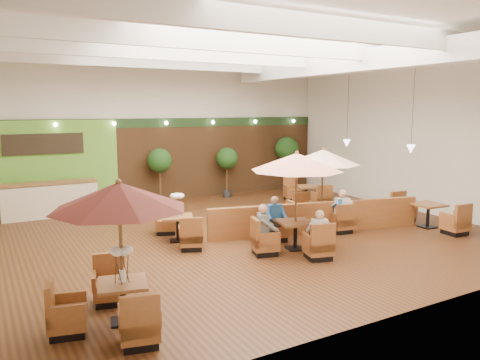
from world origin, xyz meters
TOP-DOWN VIEW (x-y plane):
  - room at (0.25, 1.22)m, footprint 14.04×14.00m
  - service_counter at (-4.40, 5.10)m, footprint 3.00×0.75m
  - booth_divider at (2.05, -0.96)m, footprint 6.39×1.67m
  - table_0 at (-4.52, -3.90)m, footprint 2.38×2.50m
  - table_1 at (0.49, -1.94)m, footprint 2.47×2.60m
  - table_2 at (2.63, -0.38)m, footprint 2.34×2.44m
  - table_3 at (-1.80, 0.23)m, footprint 1.04×2.55m
  - table_4 at (5.40, -2.12)m, footprint 0.91×2.53m
  - table_5 at (4.32, 2.50)m, footprint 1.00×2.53m
  - topiary_0 at (-0.45, 5.30)m, footprint 0.91×0.91m
  - topiary_1 at (2.42, 5.30)m, footprint 0.88×0.88m
  - topiary_2 at (5.38, 5.30)m, footprint 1.02×1.02m
  - diner_0 at (0.55, -2.87)m, footprint 0.42×0.40m
  - diner_1 at (0.55, -1.02)m, footprint 0.41×0.36m
  - diner_2 at (-0.38, -1.94)m, footprint 0.42×0.45m
  - diner_3 at (2.69, -1.27)m, footprint 0.44×0.39m
  - diner_4 at (2.69, -1.27)m, footprint 0.45×0.40m

SIDE VIEW (x-z plane):
  - table_5 at x=4.32m, z-range -0.11..0.80m
  - table_4 at x=5.40m, z-range -0.11..0.82m
  - booth_divider at x=2.05m, z-range 0.00..0.90m
  - table_3 at x=-1.80m, z-range -0.25..1.23m
  - service_counter at x=-4.40m, z-range -0.01..1.17m
  - diner_0 at x=0.55m, z-range 0.36..1.12m
  - diner_1 at x=0.55m, z-range 0.36..1.13m
  - diner_3 at x=2.69m, z-range 0.36..1.17m
  - diner_2 at x=-0.38m, z-range 0.36..1.18m
  - diner_4 at x=2.69m, z-range 0.36..1.18m
  - topiary_1 at x=2.42m, z-range 0.50..2.53m
  - topiary_0 at x=-0.45m, z-range 0.52..2.64m
  - table_2 at x=2.63m, z-range 0.54..2.97m
  - table_0 at x=-4.52m, z-range 0.53..2.99m
  - topiary_2 at x=5.38m, z-range 0.58..2.96m
  - table_1 at x=0.49m, z-range 0.56..3.11m
  - room at x=0.25m, z-range 0.87..6.39m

